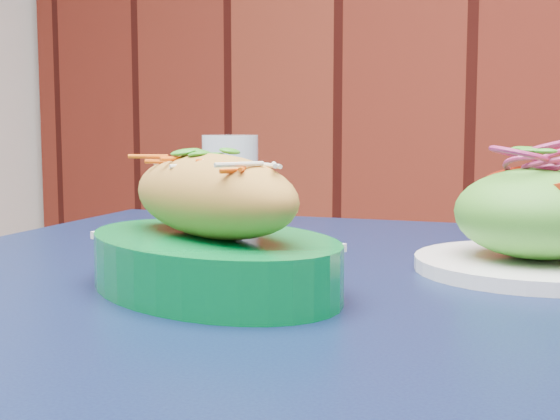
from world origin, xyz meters
The scene contains 4 objects.
cafe_table centered at (-0.42, 1.54, 0.66)m, with size 0.97×0.97×0.75m.
banh_mi_basket centered at (-0.45, 1.45, 0.79)m, with size 0.29×0.23×0.11m.
salad_plate centered at (-0.26, 1.67, 0.79)m, with size 0.21×0.21×0.11m.
water_glass centered at (-0.67, 1.77, 0.81)m, with size 0.07×0.07×0.11m, color silver.
Camera 1 is at (-0.08, 0.99, 0.88)m, focal length 50.00 mm.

